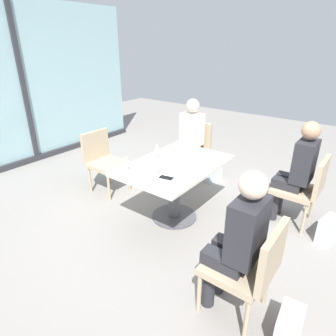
# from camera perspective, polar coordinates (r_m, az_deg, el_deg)

# --- Properties ---
(ground_plane) EXTENTS (12.00, 12.00, 0.00)m
(ground_plane) POSITION_cam_1_polar(r_m,az_deg,el_deg) (3.70, 1.25, -9.64)
(ground_plane) COLOR gray
(window_wall_backdrop) EXTENTS (4.56, 0.10, 2.70)m
(window_wall_backdrop) POSITION_cam_1_polar(r_m,az_deg,el_deg) (5.65, -26.63, 12.96)
(window_wall_backdrop) COLOR #91B7BC
(window_wall_backdrop) RESTS_ON ground_plane
(dining_table_main) EXTENTS (1.33, 0.90, 0.73)m
(dining_table_main) POSITION_cam_1_polar(r_m,az_deg,el_deg) (3.43, 1.33, -1.90)
(dining_table_main) COLOR silver
(dining_table_main) RESTS_ON ground_plane
(chair_front_left) EXTENTS (0.46, 0.50, 0.87)m
(chair_front_left) POSITION_cam_1_polar(r_m,az_deg,el_deg) (2.36, 15.74, -18.09)
(chair_front_left) COLOR tan
(chair_front_left) RESTS_ON ground_plane
(chair_far_right) EXTENTS (0.50, 0.46, 0.87)m
(chair_far_right) POSITION_cam_1_polar(r_m,az_deg,el_deg) (4.62, 4.98, 4.23)
(chair_far_right) COLOR tan
(chair_far_right) RESTS_ON ground_plane
(chair_front_right) EXTENTS (0.46, 0.50, 0.87)m
(chair_front_right) POSITION_cam_1_polar(r_m,az_deg,el_deg) (3.69, 25.36, -3.36)
(chair_front_right) COLOR tan
(chair_front_right) RESTS_ON ground_plane
(chair_near_window) EXTENTS (0.46, 0.51, 0.87)m
(chair_near_window) POSITION_cam_1_polar(r_m,az_deg,el_deg) (4.25, -12.68, 1.94)
(chair_near_window) COLOR tan
(chair_near_window) RESTS_ON ground_plane
(person_front_left) EXTENTS (0.34, 0.39, 1.26)m
(person_front_left) POSITION_cam_1_polar(r_m,az_deg,el_deg) (2.26, 13.71, -13.30)
(person_front_left) COLOR #28282D
(person_front_left) RESTS_ON ground_plane
(person_far_right) EXTENTS (0.39, 0.34, 1.26)m
(person_far_right) POSITION_cam_1_polar(r_m,az_deg,el_deg) (4.47, 4.31, 6.32)
(person_far_right) COLOR silver
(person_far_right) RESTS_ON ground_plane
(person_front_right) EXTENTS (0.34, 0.39, 1.26)m
(person_front_right) POSITION_cam_1_polar(r_m,az_deg,el_deg) (3.63, 24.26, -0.05)
(person_front_right) COLOR #28282D
(person_front_right) RESTS_ON ground_plane
(wine_glass_0) EXTENTS (0.07, 0.07, 0.18)m
(wine_glass_0) POSITION_cam_1_polar(r_m,az_deg,el_deg) (3.14, -8.26, 1.54)
(wine_glass_0) COLOR silver
(wine_glass_0) RESTS_ON dining_table_main
(wine_glass_1) EXTENTS (0.07, 0.07, 0.18)m
(wine_glass_1) POSITION_cam_1_polar(r_m,az_deg,el_deg) (3.48, -2.27, 4.02)
(wine_glass_1) COLOR silver
(wine_glass_1) RESTS_ON dining_table_main
(wine_glass_2) EXTENTS (0.07, 0.07, 0.18)m
(wine_glass_2) POSITION_cam_1_polar(r_m,az_deg,el_deg) (3.62, 1.73, 4.80)
(wine_glass_2) COLOR silver
(wine_glass_2) RESTS_ON dining_table_main
(wine_glass_3) EXTENTS (0.07, 0.07, 0.18)m
(wine_glass_3) POSITION_cam_1_polar(r_m,az_deg,el_deg) (3.02, -2.14, 0.85)
(wine_glass_3) COLOR silver
(wine_glass_3) RESTS_ON dining_table_main
(coffee_cup) EXTENTS (0.08, 0.08, 0.09)m
(coffee_cup) POSITION_cam_1_polar(r_m,az_deg,el_deg) (3.35, 1.05, 1.66)
(coffee_cup) COLOR white
(coffee_cup) RESTS_ON dining_table_main
(cell_phone_on_table) EXTENTS (0.09, 0.15, 0.01)m
(cell_phone_on_table) POSITION_cam_1_polar(r_m,az_deg,el_deg) (3.00, -0.34, -1.93)
(cell_phone_on_table) COLOR black
(cell_phone_on_table) RESTS_ON dining_table_main
(handbag_0) EXTENTS (0.31, 0.19, 0.28)m
(handbag_0) POSITION_cam_1_polar(r_m,az_deg,el_deg) (2.53, 22.73, -27.35)
(handbag_0) COLOR beige
(handbag_0) RESTS_ON ground_plane
(handbag_1) EXTENTS (0.33, 0.22, 0.28)m
(handbag_1) POSITION_cam_1_polar(r_m,az_deg,el_deg) (4.63, 8.80, -0.70)
(handbag_1) COLOR silver
(handbag_1) RESTS_ON ground_plane
(handbag_2) EXTENTS (0.33, 0.22, 0.28)m
(handbag_2) POSITION_cam_1_polar(r_m,az_deg,el_deg) (3.69, 29.28, -10.61)
(handbag_2) COLOR silver
(handbag_2) RESTS_ON ground_plane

